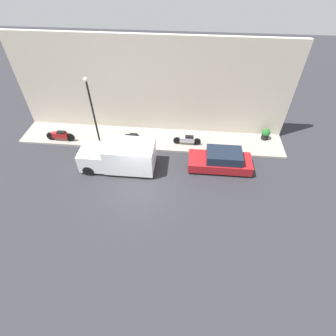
# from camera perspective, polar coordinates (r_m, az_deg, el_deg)

# --- Properties ---
(ground_plane) EXTENTS (60.00, 60.00, 0.00)m
(ground_plane) POSITION_cam_1_polar(r_m,az_deg,el_deg) (15.97, -6.08, -4.16)
(ground_plane) COLOR #2D2D33
(sidewalk) EXTENTS (2.52, 18.84, 0.15)m
(sidewalk) POSITION_cam_1_polar(r_m,az_deg,el_deg) (19.30, -3.77, 6.33)
(sidewalk) COLOR gray
(sidewalk) RESTS_ON ground_plane
(building_facade) EXTENTS (0.30, 18.84, 6.82)m
(building_facade) POSITION_cam_1_polar(r_m,az_deg,el_deg) (18.69, -3.63, 17.11)
(building_facade) COLOR beige
(building_facade) RESTS_ON ground_plane
(parked_car) EXTENTS (1.65, 3.98, 1.36)m
(parked_car) POSITION_cam_1_polar(r_m,az_deg,el_deg) (16.96, 11.45, 1.63)
(parked_car) COLOR maroon
(parked_car) RESTS_ON ground_plane
(delivery_van) EXTENTS (1.89, 4.66, 1.92)m
(delivery_van) POSITION_cam_1_polar(r_m,az_deg,el_deg) (16.70, -10.64, 2.53)
(delivery_van) COLOR white
(delivery_van) RESTS_ON ground_plane
(motorcycle_red) EXTENTS (0.30, 2.05, 0.79)m
(motorcycle_red) POSITION_cam_1_polar(r_m,az_deg,el_deg) (20.24, -22.38, 6.57)
(motorcycle_red) COLOR #B21E1E
(motorcycle_red) RESTS_ON sidewalk
(motorcycle_black) EXTENTS (0.30, 1.84, 0.77)m
(motorcycle_black) POSITION_cam_1_polar(r_m,az_deg,el_deg) (18.69, -7.78, 6.45)
(motorcycle_black) COLOR black
(motorcycle_black) RESTS_ON sidewalk
(scooter_silver) EXTENTS (0.30, 1.93, 0.70)m
(scooter_silver) POSITION_cam_1_polar(r_m,az_deg,el_deg) (18.48, 4.22, 6.16)
(scooter_silver) COLOR #B7B7BF
(scooter_silver) RESTS_ON sidewalk
(streetlamp) EXTENTS (0.28, 0.28, 4.87)m
(streetlamp) POSITION_cam_1_polar(r_m,az_deg,el_deg) (17.83, -16.24, 12.73)
(streetlamp) COLOR black
(streetlamp) RESTS_ON sidewalk
(potted_plant) EXTENTS (0.58, 0.58, 0.84)m
(potted_plant) POSITION_cam_1_polar(r_m,az_deg,el_deg) (20.15, 20.50, 7.00)
(potted_plant) COLOR black
(potted_plant) RESTS_ON sidewalk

